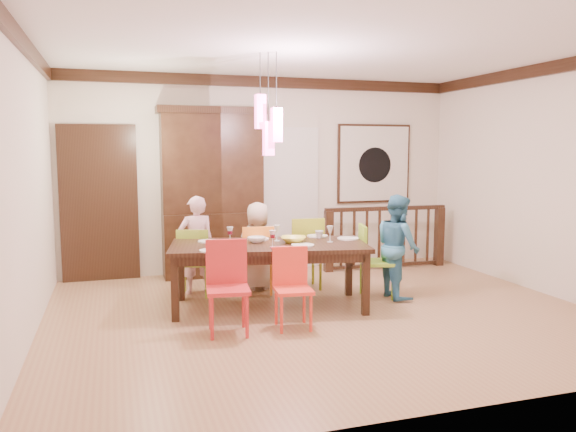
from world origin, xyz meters
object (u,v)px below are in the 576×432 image
object	(u,v)px
chair_far_left	(195,257)
balustrade	(385,236)
person_end_right	(398,246)
dining_table	(269,250)
chair_end_right	(377,256)
person_far_left	(196,245)
china_hutch	(212,192)
person_far_mid	(258,246)

from	to	relation	value
chair_far_left	balustrade	world-z (taller)	balustrade
person_end_right	balustrade	bearing A→B (deg)	-21.68
dining_table	chair_far_left	bearing A→B (deg)	144.10
dining_table	chair_far_left	size ratio (longest dim) A/B	2.78
chair_end_right	person_end_right	world-z (taller)	person_end_right
chair_far_left	person_end_right	world-z (taller)	person_end_right
balustrade	person_far_left	world-z (taller)	person_far_left
chair_end_right	person_far_left	size ratio (longest dim) A/B	0.72
china_hutch	person_end_right	world-z (taller)	china_hutch
person_far_left	person_far_mid	world-z (taller)	person_far_left
person_end_right	chair_far_left	bearing A→B (deg)	71.32
person_far_left	chair_far_left	bearing A→B (deg)	67.46
person_far_left	person_end_right	bearing A→B (deg)	154.17
dining_table	person_far_mid	bearing A→B (deg)	95.02
dining_table	china_hutch	world-z (taller)	china_hutch
chair_far_left	balustrade	bearing A→B (deg)	-149.85
balustrade	person_end_right	size ratio (longest dim) A/B	1.54
dining_table	chair_far_left	distance (m)	1.10
china_hutch	person_far_mid	distance (m)	1.27
chair_far_left	china_hutch	bearing A→B (deg)	-94.79
dining_table	person_end_right	xyz separation A→B (m)	(1.64, -0.04, -0.03)
china_hutch	balustrade	xyz separation A→B (m)	(2.61, -0.35, -0.72)
chair_far_left	person_far_left	bearing A→B (deg)	-92.31
dining_table	chair_end_right	size ratio (longest dim) A/B	2.64
chair_end_right	person_far_mid	world-z (taller)	person_far_mid
balustrade	person_far_mid	size ratio (longest dim) A/B	1.71
chair_end_right	chair_far_left	bearing A→B (deg)	85.20
person_far_mid	person_end_right	distance (m)	1.80
person_end_right	person_far_left	bearing A→B (deg)	68.56
dining_table	person_end_right	size ratio (longest dim) A/B	1.86
dining_table	balustrade	size ratio (longest dim) A/B	1.21
person_far_mid	person_end_right	bearing A→B (deg)	149.70
balustrade	china_hutch	bearing A→B (deg)	174.99
chair_far_left	chair_end_right	world-z (taller)	chair_end_right
china_hutch	balustrade	size ratio (longest dim) A/B	1.23
person_end_right	dining_table	bearing A→B (deg)	89.21
dining_table	chair_end_right	distance (m)	1.41
dining_table	person_far_left	bearing A→B (deg)	138.73
balustrade	person_far_mid	xyz separation A→B (m)	(-2.19, -0.67, 0.08)
china_hutch	person_far_left	xyz separation A→B (m)	(-0.38, -0.97, -0.59)
chair_far_left	china_hutch	world-z (taller)	china_hutch
person_far_mid	person_end_right	size ratio (longest dim) A/B	0.90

